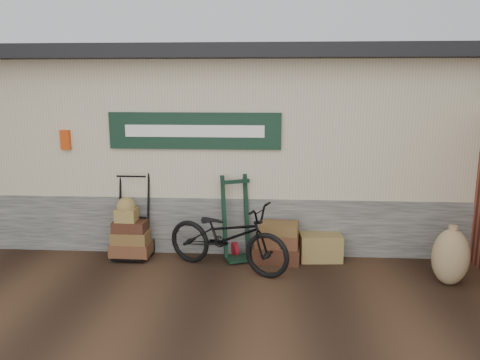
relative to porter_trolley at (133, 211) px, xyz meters
name	(u,v)px	position (x,y,z in m)	size (l,w,h in m)	color
ground	(208,279)	(1.27, -0.85, -0.72)	(80.00, 80.00, 0.00)	black
station_building	(225,139)	(1.26, 1.89, 0.89)	(14.40, 4.10, 3.20)	#4C4C47
porter_trolley	(133,211)	(0.00, 0.00, 0.00)	(0.72, 0.54, 1.44)	black
green_barrow	(236,218)	(1.61, -0.04, -0.08)	(0.47, 0.40, 1.29)	black
suitcase_stack	(277,242)	(2.23, -0.10, -0.41)	(0.70, 0.44, 0.62)	#372011
wicker_hamper	(320,247)	(2.89, 0.00, -0.52)	(0.63, 0.41, 0.41)	brown
bicycle	(227,232)	(1.51, -0.47, -0.16)	(1.92, 0.67, 1.12)	black
burlap_sack_left	(451,257)	(4.52, -0.80, -0.34)	(0.48, 0.41, 0.77)	olive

